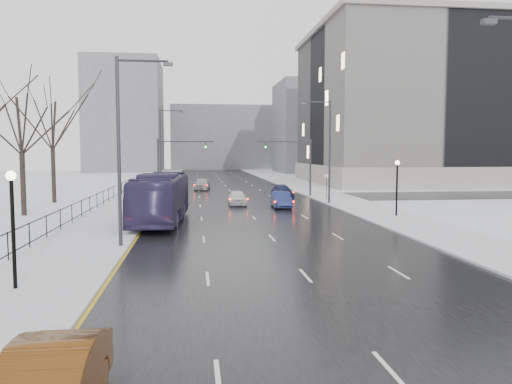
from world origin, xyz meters
name	(u,v)px	position (x,y,z in m)	size (l,w,h in m)	color
road	(229,189)	(0.00, 60.00, 0.02)	(16.00, 150.00, 0.04)	black
cross_road	(236,198)	(0.00, 48.00, 0.02)	(130.00, 10.00, 0.04)	black
sidewalk_left	(149,190)	(-10.50, 60.00, 0.08)	(5.00, 150.00, 0.16)	silver
sidewalk_right	(305,188)	(10.50, 60.00, 0.08)	(5.00, 150.00, 0.16)	silver
park_strip	(74,191)	(-20.00, 60.00, 0.06)	(14.00, 150.00, 0.12)	white
tree_park_d	(24,217)	(-17.80, 34.00, 0.00)	(8.75, 8.75, 12.50)	black
tree_park_e	(54,204)	(-18.20, 44.00, 0.00)	(9.45, 9.45, 13.50)	black
iron_fence	(75,210)	(-13.00, 30.00, 0.91)	(0.06, 70.00, 1.30)	black
streetlight_r_mid	(327,146)	(8.17, 40.00, 5.62)	(2.95, 0.25, 10.00)	#2D2D33
streetlight_l_near	(123,142)	(-8.17, 20.00, 5.62)	(2.95, 0.25, 10.00)	#2D2D33
streetlight_l_far	(162,147)	(-8.17, 52.00, 5.62)	(2.95, 0.25, 10.00)	#2D2D33
lamppost_l	(12,212)	(-11.00, 12.00, 2.94)	(0.36, 0.36, 4.28)	black
lamppost_r_mid	(397,180)	(11.00, 30.00, 2.94)	(0.36, 0.36, 4.28)	black
mast_signal_right	(301,161)	(7.33, 48.00, 4.11)	(6.10, 0.33, 6.50)	#2D2D33
mast_signal_left	(168,161)	(-7.33, 48.00, 4.11)	(6.10, 0.33, 6.50)	#2D2D33
no_uturn_sign	(327,178)	(9.20, 44.00, 2.30)	(0.60, 0.06, 2.70)	#2D2D33
civic_building	(435,114)	(35.00, 72.00, 11.21)	(41.00, 31.00, 24.80)	gray
bldg_far_right	(326,128)	(28.00, 115.00, 11.00)	(24.00, 20.00, 22.00)	slate
bldg_far_left	(125,117)	(-22.00, 125.00, 14.00)	(18.00, 22.00, 28.00)	slate
bldg_far_center	(224,138)	(4.00, 140.00, 9.00)	(30.00, 18.00, 18.00)	slate
bus	(161,198)	(-6.89, 29.56, 1.81)	(2.97, 12.69, 3.53)	#2F274D
sedan_center_near	(237,198)	(-0.50, 40.35, 0.75)	(1.67, 4.14, 1.41)	silver
sedan_right_near	(281,200)	(3.25, 37.50, 0.77)	(1.54, 4.40, 1.45)	navy
sedan_right_far	(282,192)	(5.07, 47.18, 0.72)	(1.90, 4.68, 1.36)	#171B45
sedan_center_far	(202,184)	(-3.50, 59.63, 0.83)	(1.86, 4.62, 1.57)	#ABABB0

